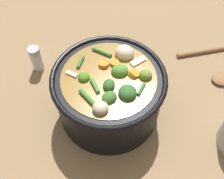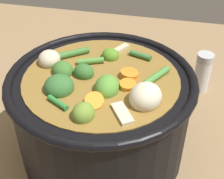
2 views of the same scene
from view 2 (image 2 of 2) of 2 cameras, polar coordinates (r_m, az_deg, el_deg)
ground_plane at (r=0.55m, az=-1.65°, el=-10.42°), size 1.10×1.10×0.00m
cooking_pot at (r=0.50m, az=-1.83°, el=-4.17°), size 0.28×0.28×0.17m
salt_shaker at (r=0.68m, az=16.05°, el=3.05°), size 0.03×0.03×0.08m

